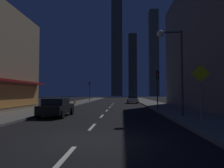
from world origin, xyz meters
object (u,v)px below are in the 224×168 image
car_parked_far (133,99)px  street_lamp_right (171,51)px  fire_hydrant_far_left (75,102)px  pedestrian_crossing_sign (201,90)px  traffic_light_near_right (158,81)px  car_parked_near (57,107)px  traffic_light_far_left (90,87)px

car_parked_far → street_lamp_right: street_lamp_right is taller
fire_hydrant_far_left → street_lamp_right: bearing=-55.2°
car_parked_far → pedestrian_crossing_sign: size_ratio=1.34×
traffic_light_near_right → fire_hydrant_far_left: bearing=139.8°
pedestrian_crossing_sign → fire_hydrant_far_left: bearing=118.3°
car_parked_near → street_lamp_right: street_lamp_right is taller
car_parked_far → pedestrian_crossing_sign: bearing=-85.9°
fire_hydrant_far_left → traffic_light_near_right: bearing=-40.2°
car_parked_far → traffic_light_far_left: 10.99m
traffic_light_near_right → pedestrian_crossing_sign: (0.10, -11.73, -1.18)m
traffic_light_far_left → fire_hydrant_far_left: bearing=-91.9°
traffic_light_near_right → street_lamp_right: bearing=-91.0°
traffic_light_far_left → pedestrian_crossing_sign: 35.16m
car_parked_near → fire_hydrant_far_left: car_parked_near is taller
traffic_light_near_right → traffic_light_far_left: 24.24m
car_parked_far → pedestrian_crossing_sign: pedestrian_crossing_sign is taller
car_parked_far → fire_hydrant_far_left: bearing=-146.4°
car_parked_near → traffic_light_near_right: (9.10, 6.18, 2.45)m
fire_hydrant_far_left → street_lamp_right: street_lamp_right is taller
fire_hydrant_far_left → pedestrian_crossing_sign: (11.50, -21.37, 1.56)m
car_parked_far → traffic_light_near_right: traffic_light_near_right is taller
fire_hydrant_far_left → street_lamp_right: size_ratio=0.10×
car_parked_near → car_parked_far: size_ratio=1.00×
car_parked_near → traffic_light_near_right: size_ratio=1.01×
street_lamp_right → traffic_light_far_left: bearing=111.1°
car_parked_far → traffic_light_far_left: (-9.10, 5.66, 2.45)m
traffic_light_near_right → car_parked_near: bearing=-145.8°
car_parked_near → car_parked_far: (7.20, 22.13, 0.00)m
traffic_light_near_right → car_parked_far: bearing=96.8°
car_parked_far → traffic_light_far_left: bearing=148.1°
traffic_light_near_right → traffic_light_far_left: size_ratio=1.00×
car_parked_near → street_lamp_right: bearing=-2.5°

